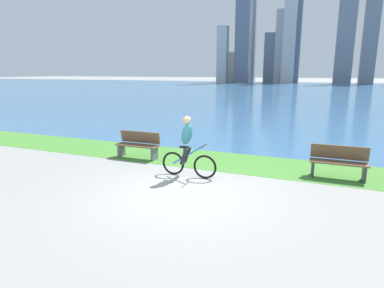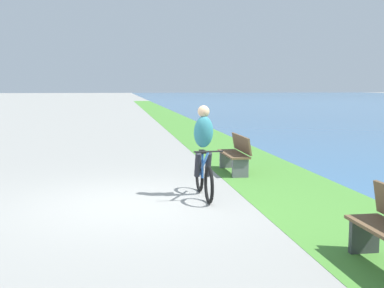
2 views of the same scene
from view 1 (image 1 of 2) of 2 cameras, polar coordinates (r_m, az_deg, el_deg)
ground_plane at (r=7.91m, az=-2.12°, el=-8.83°), size 300.00×300.00×0.00m
grass_strip_bayside at (r=10.78m, az=4.97°, el=-2.96°), size 120.00×2.32×0.01m
bay_water_surface at (r=52.74m, az=19.14°, el=8.83°), size 300.00×82.97×0.00m
cyclist_lead at (r=8.97m, az=-0.78°, el=-0.58°), size 1.63×0.52×1.71m
bench_near_path at (r=11.17m, az=-9.43°, el=-0.17°), size 1.50×0.47×0.90m
bench_far_along_path at (r=9.83m, az=24.36°, el=-2.91°), size 1.50×0.47×0.90m
city_skyline_far_shore at (r=86.96m, az=17.09°, el=17.12°), size 43.78×11.01×27.70m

